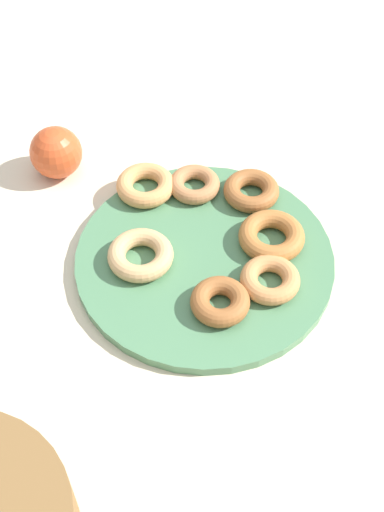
{
  "coord_description": "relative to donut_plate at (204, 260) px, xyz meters",
  "views": [
    {
      "loc": [
        -0.33,
        0.51,
        0.75
      ],
      "look_at": [
        0.0,
        0.03,
        0.05
      ],
      "focal_mm": 48.86,
      "sensor_mm": 36.0,
      "label": 1
    }
  ],
  "objects": [
    {
      "name": "donut_0",
      "position": [
        0.07,
        0.06,
        0.02
      ],
      "size": [
        0.12,
        0.12,
        0.02
      ],
      "primitive_type": "torus",
      "rotation": [
        0.0,
        0.0,
        0.51
      ],
      "color": "tan",
      "rests_on": "donut_plate"
    },
    {
      "name": "ground_plane",
      "position": [
        0.0,
        0.0,
        -0.01
      ],
      "size": [
        2.4,
        2.4,
        0.0
      ],
      "primitive_type": "plane",
      "color": "beige"
    },
    {
      "name": "donut_2",
      "position": [
        0.01,
        -0.13,
        0.02
      ],
      "size": [
        0.1,
        0.1,
        0.02
      ],
      "primitive_type": "torus",
      "rotation": [
        0.0,
        0.0,
        5.04
      ],
      "color": "#995B2D",
      "rests_on": "donut_plate"
    },
    {
      "name": "donut_5",
      "position": [
        0.14,
        -0.05,
        0.02
      ],
      "size": [
        0.12,
        0.12,
        0.02
      ],
      "primitive_type": "torus",
      "rotation": [
        0.0,
        0.0,
        5.53
      ],
      "color": "tan",
      "rests_on": "donut_plate"
    },
    {
      "name": "donut_6",
      "position": [
        -0.1,
        -0.01,
        0.02
      ],
      "size": [
        0.1,
        0.1,
        0.02
      ],
      "primitive_type": "torus",
      "rotation": [
        0.0,
        0.0,
        3.5
      ],
      "color": "#C6844C",
      "rests_on": "donut_plate"
    },
    {
      "name": "donut_4",
      "position": [
        -0.06,
        0.06,
        0.02
      ],
      "size": [
        0.1,
        0.1,
        0.03
      ],
      "primitive_type": "torus",
      "rotation": [
        0.0,
        0.0,
        3.62
      ],
      "color": "#995B2D",
      "rests_on": "donut_plate"
    },
    {
      "name": "donut_3",
      "position": [
        -0.06,
        -0.07,
        0.02
      ],
      "size": [
        0.11,
        0.11,
        0.03
      ],
      "primitive_type": "torus",
      "rotation": [
        0.0,
        0.0,
        0.17
      ],
      "color": "#AD6B33",
      "rests_on": "donut_plate"
    },
    {
      "name": "apple",
      "position": [
        0.29,
        -0.02,
        0.03
      ],
      "size": [
        0.08,
        0.08,
        0.08
      ],
      "primitive_type": "sphere",
      "color": "#CC4C23",
      "rests_on": "ground_plane"
    },
    {
      "name": "donut_1",
      "position": [
        0.08,
        -0.1,
        0.02
      ],
      "size": [
        0.1,
        0.1,
        0.02
      ],
      "primitive_type": "torus",
      "rotation": [
        0.0,
        0.0,
        2.69
      ],
      "color": "#B27547",
      "rests_on": "donut_plate"
    },
    {
      "name": "donut_plate",
      "position": [
        0.0,
        0.0,
        0.0
      ],
      "size": [
        0.36,
        0.36,
        0.02
      ],
      "primitive_type": "cylinder",
      "color": "#4C7F56",
      "rests_on": "ground_plane"
    }
  ]
}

